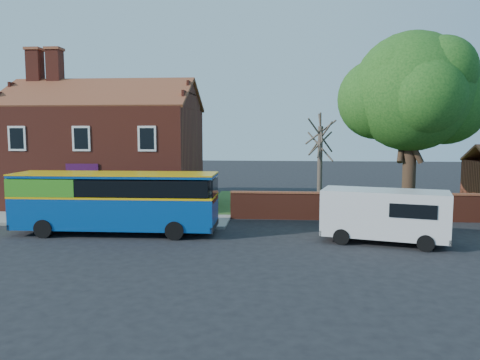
{
  "coord_description": "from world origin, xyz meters",
  "views": [
    {
      "loc": [
        4.71,
        -19.59,
        5.05
      ],
      "look_at": [
        2.7,
        5.0,
        2.46
      ],
      "focal_mm": 35.0,
      "sensor_mm": 36.0,
      "label": 1
    }
  ],
  "objects": [
    {
      "name": "large_tree",
      "position": [
        12.75,
        9.65,
        7.15
      ],
      "size": [
        8.96,
        7.09,
        10.92
      ],
      "color": "black",
      "rests_on": "ground"
    },
    {
      "name": "boundary_wall",
      "position": [
        13.0,
        7.0,
        0.81
      ],
      "size": [
        22.0,
        0.38,
        1.6
      ],
      "color": "maroon",
      "rests_on": "ground"
    },
    {
      "name": "shop_building",
      "position": [
        -7.02,
        11.5,
        3.41
      ],
      "size": [
        12.3,
        8.13,
        10.5
      ],
      "color": "maroon",
      "rests_on": "ground"
    },
    {
      "name": "grass_strip",
      "position": [
        13.0,
        13.0,
        0.02
      ],
      "size": [
        26.0,
        12.0,
        0.04
      ],
      "primitive_type": "cube",
      "color": "#426B28",
      "rests_on": "ground"
    },
    {
      "name": "pavement",
      "position": [
        -7.0,
        5.75,
        0.06
      ],
      "size": [
        18.0,
        3.5,
        0.12
      ],
      "primitive_type": "cube",
      "color": "gray",
      "rests_on": "ground"
    },
    {
      "name": "bare_tree",
      "position": [
        7.29,
        9.49,
        2.99
      ],
      "size": [
        2.19,
        2.61,
        5.84
      ],
      "color": "#4C4238",
      "rests_on": "ground"
    },
    {
      "name": "bus",
      "position": [
        -3.53,
        2.54,
        1.71
      ],
      "size": [
        9.9,
        2.66,
        3.01
      ],
      "rotation": [
        0.0,
        0.0,
        0.01
      ],
      "color": "navy",
      "rests_on": "ground"
    },
    {
      "name": "kerb",
      "position": [
        -7.0,
        4.0,
        0.07
      ],
      "size": [
        18.0,
        0.15,
        0.14
      ],
      "primitive_type": "cube",
      "color": "slate",
      "rests_on": "ground"
    },
    {
      "name": "van_near",
      "position": [
        9.52,
        1.66,
        1.35
      ],
      "size": [
        5.85,
        3.54,
        2.4
      ],
      "rotation": [
        0.0,
        0.0,
        -0.27
      ],
      "color": "silver",
      "rests_on": "ground"
    },
    {
      "name": "ground",
      "position": [
        0.0,
        0.0,
        0.0
      ],
      "size": [
        120.0,
        120.0,
        0.0
      ],
      "primitive_type": "plane",
      "color": "black",
      "rests_on": "ground"
    }
  ]
}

